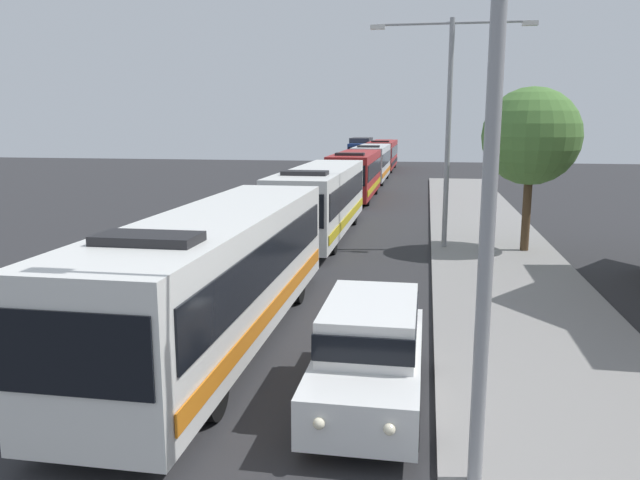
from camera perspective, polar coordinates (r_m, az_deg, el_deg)
bus_lead at (r=14.35m, az=-9.22°, el=-2.85°), size 2.58×12.14×3.21m
bus_second_in_line at (r=27.49m, az=0.07°, el=3.85°), size 2.58×12.14×3.21m
bus_middle at (r=40.99m, az=3.32°, el=6.16°), size 2.58×10.61×3.21m
bus_fourth_in_line at (r=53.18m, az=4.83°, el=7.23°), size 2.58×11.01×3.21m
bus_rear at (r=66.17m, az=5.83°, el=7.93°), size 2.58×12.40×3.21m
white_suv at (r=11.34m, az=4.65°, el=-9.98°), size 1.86×4.92×1.90m
box_truck_oncoming at (r=75.32m, az=3.78°, el=8.32°), size 2.35×7.26×3.15m
streetlamp_near at (r=8.06m, az=15.69°, el=9.56°), size 5.94×0.28×7.75m
streetlamp_mid at (r=24.73m, az=11.87°, el=11.67°), size 6.17×0.28×8.77m
roadside_tree at (r=24.77m, az=18.99°, el=9.05°), size 3.67×3.67×6.22m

